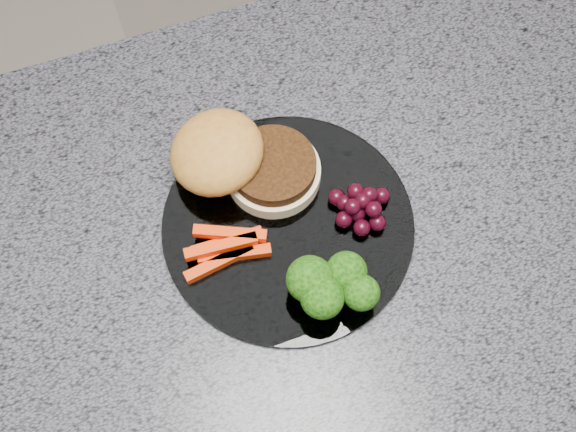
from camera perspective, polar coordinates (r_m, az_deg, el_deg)
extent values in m
plane|color=gray|center=(1.68, -2.21, -14.49)|extent=(4.00, 4.00, 0.00)
cube|color=brown|center=(1.26, -2.90, -10.97)|extent=(1.20, 0.60, 0.86)
cube|color=#50505B|center=(0.83, -4.32, -3.50)|extent=(1.20, 0.60, 0.04)
cylinder|color=white|center=(0.82, 0.00, -0.67)|extent=(0.26, 0.26, 0.01)
cylinder|color=beige|center=(0.84, -1.05, 3.08)|extent=(0.12, 0.12, 0.02)
cylinder|color=#3A220B|center=(0.82, -1.07, 3.62)|extent=(0.11, 0.11, 0.01)
ellipsoid|color=#B67D2D|center=(0.83, -5.07, 4.29)|extent=(0.12, 0.12, 0.05)
cube|color=red|center=(0.81, -4.34, -1.88)|extent=(0.07, 0.01, 0.01)
cube|color=red|center=(0.81, -3.83, -2.73)|extent=(0.07, 0.03, 0.01)
cube|color=red|center=(0.80, -4.93, -3.30)|extent=(0.07, 0.02, 0.01)
cube|color=red|center=(0.80, -4.14, -1.25)|extent=(0.07, 0.04, 0.01)
cube|color=red|center=(0.80, -4.79, -2.17)|extent=(0.07, 0.02, 0.01)
cylinder|color=#5D9034|center=(0.79, 1.54, -5.15)|extent=(0.02, 0.02, 0.02)
ellipsoid|color=#093407|center=(0.76, 1.58, -4.52)|extent=(0.05, 0.05, 0.04)
cylinder|color=#5D9034|center=(0.79, 4.07, -4.55)|extent=(0.01, 0.01, 0.02)
ellipsoid|color=#093407|center=(0.77, 4.18, -3.96)|extent=(0.04, 0.04, 0.04)
cylinder|color=#5D9034|center=(0.78, 2.39, -6.37)|extent=(0.01, 0.01, 0.02)
ellipsoid|color=#093407|center=(0.76, 2.45, -5.81)|extent=(0.04, 0.04, 0.04)
cylinder|color=#5D9034|center=(0.78, 5.10, -5.97)|extent=(0.01, 0.01, 0.02)
ellipsoid|color=#093407|center=(0.76, 5.23, -5.45)|extent=(0.04, 0.04, 0.03)
sphere|color=black|center=(0.82, 4.96, 0.21)|extent=(0.02, 0.02, 0.02)
sphere|color=black|center=(0.82, 6.07, 0.56)|extent=(0.02, 0.02, 0.02)
sphere|color=black|center=(0.83, 5.40, 1.43)|extent=(0.02, 0.02, 0.02)
sphere|color=black|center=(0.82, 4.06, 0.94)|extent=(0.02, 0.02, 0.02)
sphere|color=black|center=(0.82, 3.99, -0.26)|extent=(0.02, 0.02, 0.02)
sphere|color=black|center=(0.81, 5.27, -0.84)|extent=(0.02, 0.02, 0.02)
sphere|color=black|center=(0.82, 6.38, -0.48)|extent=(0.02, 0.02, 0.02)
sphere|color=black|center=(0.83, 6.68, 1.45)|extent=(0.02, 0.02, 0.02)
sphere|color=black|center=(0.83, 3.47, 1.35)|extent=(0.02, 0.02, 0.02)
sphere|color=black|center=(0.81, 5.34, 1.11)|extent=(0.02, 0.02, 0.02)
sphere|color=black|center=(0.81, 4.62, 0.68)|extent=(0.02, 0.02, 0.02)
sphere|color=black|center=(0.81, 6.11, 0.47)|extent=(0.02, 0.02, 0.02)
sphere|color=black|center=(0.82, 4.83, 1.77)|extent=(0.02, 0.02, 0.02)
sphere|color=black|center=(0.82, 5.79, 1.51)|extent=(0.02, 0.02, 0.02)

